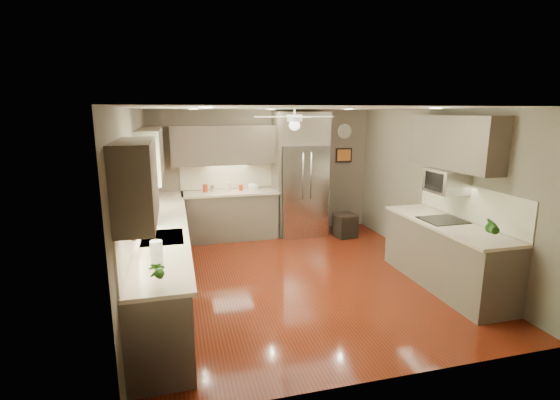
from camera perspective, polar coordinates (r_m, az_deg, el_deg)
name	(u,v)px	position (r m, az deg, el deg)	size (l,w,h in m)	color
floor	(299,277)	(6.26, 2.70, -10.75)	(5.00, 5.00, 0.00)	#54130B
ceiling	(301,108)	(5.76, 2.96, 12.78)	(5.00, 5.00, 0.00)	white
wall_back	(263,172)	(8.27, -2.38, 3.95)	(4.50, 4.50, 0.00)	#675D4E
wall_front	(386,253)	(3.66, 14.71, -7.27)	(4.50, 4.50, 0.00)	#675D4E
wall_left	(137,205)	(5.65, -19.52, -0.70)	(5.00, 5.00, 0.00)	#675D4E
wall_right	(435,189)	(6.89, 20.97, 1.45)	(5.00, 5.00, 0.00)	#675D4E
canister_a	(205,188)	(7.89, -10.47, 1.65)	(0.09, 0.09, 0.15)	#9A2A10
canister_b	(213,188)	(7.90, -9.45, 1.63)	(0.08, 0.08, 0.13)	silver
canister_c	(228,187)	(7.92, -7.30, 1.87)	(0.11, 0.11, 0.18)	beige
canister_d	(241,188)	(7.97, -5.51, 1.76)	(0.08, 0.08, 0.12)	#9A2A10
soap_bottle	(154,219)	(5.77, -17.35, -2.52)	(0.08, 0.08, 0.18)	white
potted_plant_left	(156,271)	(3.79, -17.03, -9.48)	(0.15, 0.10, 0.28)	#29601B
potted_plant_right	(493,227)	(5.48, 27.72, -3.40)	(0.18, 0.14, 0.32)	#29601B
bowl	(253,189)	(8.00, -3.78, 1.59)	(0.22, 0.22, 0.05)	beige
left_run	(164,255)	(5.98, -16.04, -7.40)	(0.65, 4.70, 1.45)	brown
back_run	(231,214)	(8.01, -6.96, -2.00)	(1.85, 0.65, 1.45)	brown
uppers	(241,150)	(6.31, -5.56, 6.98)	(4.50, 4.70, 0.95)	brown
window	(134,190)	(5.10, -19.87, 1.38)	(0.05, 1.12, 0.92)	#BFF2B2
sink	(163,240)	(5.23, -16.19, -5.37)	(0.50, 0.70, 0.32)	silver
refrigerator	(301,176)	(8.13, 2.97, 3.36)	(1.06, 0.75, 2.45)	silver
right_run	(446,253)	(6.27, 22.26, -6.92)	(0.70, 2.20, 1.45)	brown
microwave	(446,181)	(6.29, 22.35, 2.49)	(0.43, 0.55, 0.34)	silver
ceiling_fan	(295,120)	(6.05, 2.07, 11.17)	(1.18, 1.18, 0.32)	white
recessed_lights	(290,109)	(6.13, 1.44, 12.70)	(2.84, 3.14, 0.01)	white
wall_clock	(345,131)	(8.71, 9.07, 9.52)	(0.30, 0.03, 0.30)	white
framed_print	(344,155)	(8.75, 8.97, 6.25)	(0.36, 0.03, 0.30)	black
stool	(345,225)	(8.18, 9.13, -3.54)	(0.43, 0.43, 0.47)	black
paper_towel	(157,254)	(4.20, -16.94, -7.33)	(0.12, 0.12, 0.30)	white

